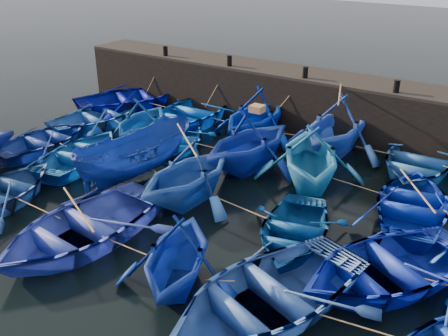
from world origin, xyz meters
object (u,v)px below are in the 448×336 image
Objects in this scene: boat_8 at (176,140)px; boat_13 at (45,140)px; boat_0 at (131,98)px; wooden_crate at (257,109)px.

boat_13 reaches higher than boat_8.
boat_8 is 5.58m from boat_13.
boat_0 is 1.27× the size of boat_13.
boat_0 reaches higher than boat_13.
boat_13 is at bearing -159.43° from wooden_crate.
boat_13 is (-4.64, -3.10, 0.01)m from boat_8.
wooden_crate is (9.40, -2.98, 1.96)m from boat_0.
boat_13 is at bearing 126.63° from boat_0.
boat_0 is 10.05m from wooden_crate.
boat_0 is at bearing -81.37° from boat_13.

